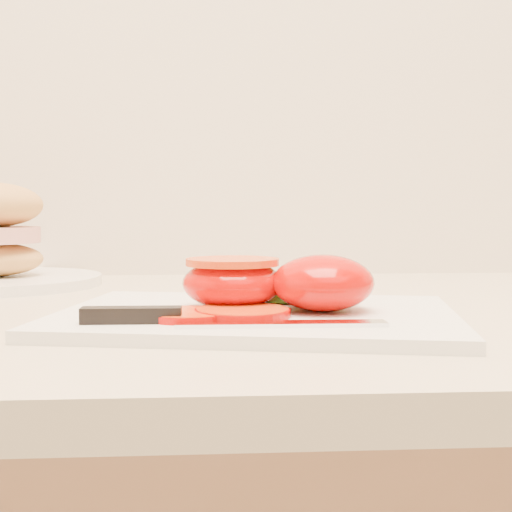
{
  "coord_description": "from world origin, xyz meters",
  "views": [
    {
      "loc": [
        -0.63,
        0.99,
        1.03
      ],
      "look_at": [
        -0.59,
        1.59,
        0.99
      ],
      "focal_mm": 50.0,
      "sensor_mm": 36.0,
      "label": 1
    }
  ],
  "objects": [
    {
      "name": "tomato_half_cut",
      "position": [
        -0.61,
        1.6,
        0.96
      ],
      "size": [
        0.09,
        0.09,
        0.04
      ],
      "color": "#D80001",
      "rests_on": "cutting_board"
    },
    {
      "name": "knife",
      "position": [
        -0.64,
        1.51,
        0.94
      ],
      "size": [
        0.22,
        0.04,
        0.01
      ],
      "rotation": [
        0.0,
        0.0,
        -0.01
      ],
      "color": "silver",
      "rests_on": "cutting_board"
    },
    {
      "name": "tomato_half_dome",
      "position": [
        -0.53,
        1.57,
        0.96
      ],
      "size": [
        0.09,
        0.09,
        0.05
      ],
      "primitive_type": "ellipsoid",
      "color": "#D80001",
      "rests_on": "cutting_board"
    },
    {
      "name": "tomato_slice_0",
      "position": [
        -0.6,
        1.55,
        0.94
      ],
      "size": [
        0.07,
        0.07,
        0.01
      ],
      "primitive_type": "cylinder",
      "color": "#F3591B",
      "rests_on": "cutting_board"
    },
    {
      "name": "tomato_slice_1",
      "position": [
        -0.64,
        1.54,
        0.94
      ],
      "size": [
        0.06,
        0.06,
        0.01
      ],
      "primitive_type": "cylinder",
      "color": "#F3591B",
      "rests_on": "cutting_board"
    },
    {
      "name": "cutting_board",
      "position": [
        -0.59,
        1.58,
        0.94
      ],
      "size": [
        0.36,
        0.29,
        0.01
      ],
      "primitive_type": "cube",
      "rotation": [
        0.0,
        0.0,
        -0.19
      ],
      "color": "white",
      "rests_on": "counter"
    },
    {
      "name": "lettuce_leaf_0",
      "position": [
        -0.55,
        1.65,
        0.95
      ],
      "size": [
        0.12,
        0.1,
        0.02
      ],
      "primitive_type": "ellipsoid",
      "rotation": [
        0.0,
        0.0,
        0.22
      ],
      "color": "#76B931",
      "rests_on": "cutting_board"
    }
  ]
}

